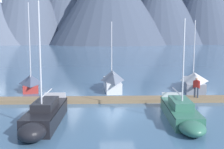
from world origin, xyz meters
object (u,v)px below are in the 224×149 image
at_px(sailboat_mid_dock_starboard, 182,113).
at_px(sailboat_nearest_berth, 31,82).
at_px(sailboat_far_berth, 193,81).
at_px(person_on_dock, 196,86).
at_px(sailboat_mid_dock_port, 112,80).
at_px(sailboat_second_berth, 44,116).

bearing_deg(sailboat_mid_dock_starboard, sailboat_nearest_berth, 135.32).
distance_m(sailboat_far_berth, person_on_dock, 5.69).
bearing_deg(sailboat_mid_dock_port, sailboat_second_berth, -112.48).
xyz_separation_m(sailboat_second_berth, sailboat_far_berth, (13.20, 11.47, 0.23)).
distance_m(sailboat_nearest_berth, sailboat_far_berth, 16.60).
bearing_deg(sailboat_second_berth, sailboat_mid_dock_starboard, 2.60).
relative_size(sailboat_mid_dock_port, sailboat_far_berth, 0.90).
xyz_separation_m(sailboat_nearest_berth, person_on_dock, (14.92, -6.18, 0.49)).
height_order(sailboat_mid_dock_starboard, person_on_dock, sailboat_mid_dock_starboard).
xyz_separation_m(sailboat_mid_dock_port, sailboat_mid_dock_starboard, (3.74, -11.34, -0.44)).
bearing_deg(sailboat_mid_dock_starboard, sailboat_mid_dock_port, 108.23).
distance_m(sailboat_mid_dock_starboard, person_on_dock, 6.42).
bearing_deg(sailboat_far_berth, sailboat_mid_dock_starboard, -112.62).
bearing_deg(sailboat_far_berth, sailboat_mid_dock_port, 178.19).
height_order(sailboat_second_berth, sailboat_far_berth, sailboat_second_berth).
bearing_deg(sailboat_mid_dock_starboard, sailboat_far_berth, 67.38).
xyz_separation_m(sailboat_nearest_berth, sailboat_mid_dock_port, (8.23, -0.49, 0.20)).
bearing_deg(sailboat_nearest_berth, sailboat_mid_dock_port, -3.40).
height_order(sailboat_nearest_berth, sailboat_second_berth, sailboat_nearest_berth).
distance_m(sailboat_nearest_berth, person_on_dock, 16.16).
relative_size(sailboat_mid_dock_port, person_on_dock, 4.06).
relative_size(sailboat_second_berth, sailboat_mid_dock_starboard, 0.99).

